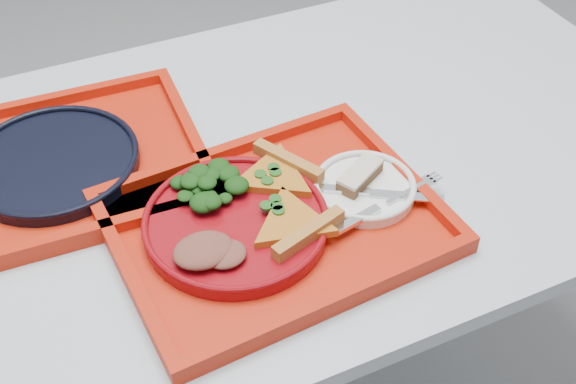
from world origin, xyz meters
The scene contains 13 objects.
table centered at (0.00, 0.00, 0.68)m, with size 1.60×0.80×0.75m.
tray_main centered at (0.03, -0.15, 0.76)m, with size 0.45×0.35×0.01m, color #B71D09.
tray_far centered at (-0.23, 0.10, 0.76)m, with size 0.45×0.35×0.01m, color #B71D09.
dinner_plate centered at (-0.02, -0.14, 0.77)m, with size 0.26×0.26×0.02m, color maroon.
side_plate centered at (0.18, -0.15, 0.77)m, with size 0.15×0.15×0.01m, color white.
navy_plate centered at (-0.23, 0.10, 0.77)m, with size 0.26×0.26×0.02m, color black.
pizza_slice_a centered at (0.04, -0.18, 0.79)m, with size 0.14×0.12×0.02m, color gold, non-canonical shape.
pizza_slice_b centered at (0.06, -0.08, 0.79)m, with size 0.14×0.12×0.02m, color gold, non-canonical shape.
salad_heap centered at (-0.04, -0.07, 0.80)m, with size 0.09×0.08×0.04m, color black.
meat_portion centered at (-0.09, -0.18, 0.79)m, with size 0.08×0.07×0.02m, color brown.
dessert_bar centered at (0.17, -0.14, 0.79)m, with size 0.09×0.07×0.02m.
knife centered at (0.19, -0.17, 0.78)m, with size 0.18×0.02×0.01m, color silver.
fork centered at (0.18, -0.20, 0.78)m, with size 0.18×0.02×0.01m, color silver.
Camera 1 is at (-0.25, -0.81, 1.50)m, focal length 45.00 mm.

